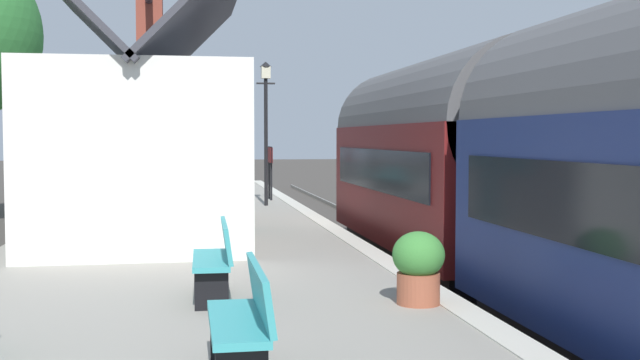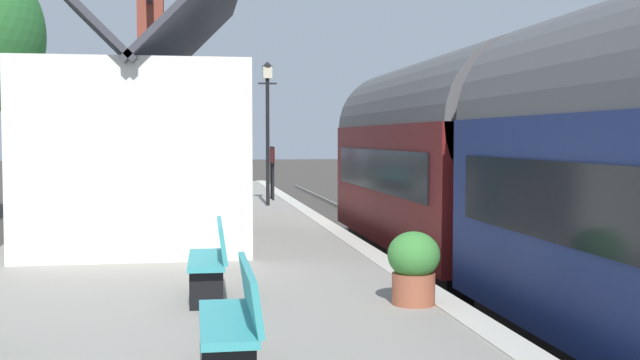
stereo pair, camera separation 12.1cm
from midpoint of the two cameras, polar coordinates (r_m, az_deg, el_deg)
The scene contains 14 objects.
ground_plane at distance 17.34m, azimuth 3.80°, elevation -6.04°, with size 160.00×160.00×0.00m, color #423D38.
platform at distance 16.80m, azimuth -9.96°, elevation -4.77°, with size 32.00×6.19×0.93m, color gray.
platform_edge_coping at distance 16.98m, azimuth -0.07°, elevation -3.03°, with size 32.00×0.36×0.02m, color beige.
rail_near at distance 17.78m, azimuth 8.90°, elevation -5.61°, with size 52.00×0.08×0.14m, color gray.
rail_far at distance 17.37m, azimuth 4.38°, elevation -5.79°, with size 52.00×0.08×0.14m, color gray.
station_building at distance 15.39m, azimuth -12.88°, elevation 2.46°, with size 8.16×3.79×6.24m.
bench_near_building at distance 5.95m, azimuth -6.14°, elevation -10.12°, with size 1.40×0.43×0.88m.
bench_platform_end at distance 27.00m, azimuth -8.82°, elevation 0.23°, with size 1.42×0.49×0.88m.
bench_mid_platform at distance 24.82m, azimuth -9.25°, elevation -0.03°, with size 1.41×0.46×0.88m.
bench_by_lamp at distance 8.91m, azimuth -8.02°, elevation -5.68°, with size 1.41×0.46×0.88m.
planter_bench_left at distance 21.03m, azimuth -14.91°, elevation -0.90°, with size 0.50×0.50×0.79m.
planter_corner_building at distance 8.64m, azimuth 6.86°, elevation -6.25°, with size 0.58×0.58×0.81m.
lamp_post_platform at distance 20.90m, azimuth -4.17°, elevation 5.46°, with size 0.32×0.50×3.86m.
station_sign_board at distance 22.91m, azimuth -3.84°, elevation 1.52°, with size 0.96×0.06×1.57m.
Camera 1 is at (-16.63, 4.08, 2.77)m, focal length 43.49 mm.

